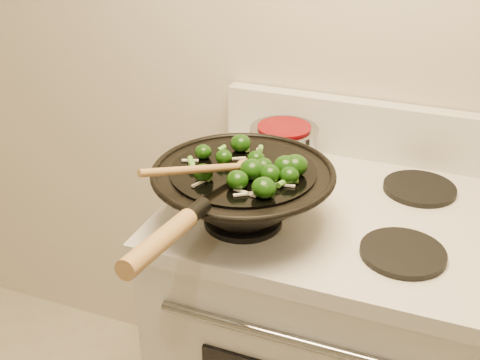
% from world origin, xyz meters
% --- Properties ---
extents(stove, '(0.78, 0.67, 1.08)m').
position_xyz_m(stove, '(-0.14, 1.17, 0.47)').
color(stove, silver).
rests_on(stove, ground).
extents(wok, '(0.41, 0.68, 0.19)m').
position_xyz_m(wok, '(-0.32, 1.01, 1.00)').
color(wok, black).
rests_on(wok, stove).
extents(stirfry, '(0.28, 0.23, 0.05)m').
position_xyz_m(stirfry, '(-0.28, 1.00, 1.07)').
color(stirfry, '#113408').
rests_on(stirfry, wok).
extents(wooden_spoon, '(0.19, 0.27, 0.08)m').
position_xyz_m(wooden_spoon, '(-0.35, 0.96, 1.08)').
color(wooden_spoon, '#A67A41').
rests_on(wooden_spoon, wok).
extents(saucepan, '(0.18, 0.29, 0.11)m').
position_xyz_m(saucepan, '(-0.32, 1.32, 0.99)').
color(saucepan, gray).
rests_on(saucepan, stove).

